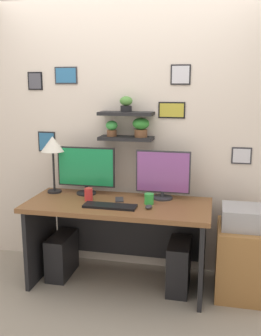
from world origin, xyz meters
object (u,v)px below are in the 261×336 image
monitor_right (163,175)px  desk_lamp (53,147)px  coffee_mug (149,199)px  computer_tower_left (62,255)px  desk (120,224)px  cell_phone (119,200)px  computer_mouse (149,207)px  computer_tower_right (179,266)px  monitor_left (86,169)px  drawer_cabinet (243,260)px  keyboard (110,206)px  water_cup (89,194)px  printer (246,217)px

monitor_right → desk_lamp: (-1.02, -0.02, 0.21)m
coffee_mug → computer_tower_left: 1.01m
desk_lamp → coffee_mug: desk_lamp is taller
desk → cell_phone: (-0.01, 0.03, 0.22)m
coffee_mug → computer_tower_left: size_ratio=0.22×
computer_mouse → desk_lamp: bearing=163.1°
cell_phone → computer_tower_right: size_ratio=0.33×
monitor_left → cell_phone: bearing=-21.4°
desk → computer_mouse: computer_mouse is taller
desk_lamp → drawer_cabinet: desk_lamp is taller
desk → keyboard: (-0.03, -0.18, 0.22)m
coffee_mug → monitor_left: bearing=163.1°
desk → computer_tower_right: 0.62m
keyboard → cell_phone: (0.03, 0.21, -0.01)m
water_cup → printer: bearing=2.4°
computer_tower_left → monitor_left: bearing=41.3°
monitor_right → water_cup: size_ratio=4.36×
printer → computer_tower_left: 1.68m
computer_tower_right → desk: bearing=176.6°
cell_phone → water_cup: size_ratio=1.27×
desk → printer: printer is taller
computer_mouse → printer: 0.80m
desk_lamp → printer: (1.72, -0.12, -0.50)m
cell_phone → coffee_mug: (0.27, -0.05, 0.04)m
keyboard → drawer_cabinet: size_ratio=0.74×
coffee_mug → drawer_cabinet: bearing=3.0°
printer → monitor_left: bearing=174.1°
monitor_left → computer_mouse: (0.64, -0.31, -0.22)m
drawer_cabinet → computer_tower_right: size_ratio=1.38×
desk → computer_tower_right: desk is taller
water_cup → computer_tower_left: 0.67m
water_cup → computer_tower_left: size_ratio=0.27×
keyboard → printer: bearing=10.4°
monitor_right → drawer_cabinet: (0.71, -0.15, -0.67)m
keyboard → water_cup: (-0.23, 0.15, 0.05)m
desk → water_cup: 0.38m
desk → computer_mouse: (0.28, -0.15, 0.23)m
desk → computer_tower_left: desk is taller
water_cup → drawer_cabinet: bearing=2.4°
computer_tower_right → printer: bearing=5.4°
desk → monitor_left: monitor_left is taller
desk_lamp → computer_tower_right: size_ratio=1.23×
computer_tower_left → computer_tower_right: 1.08m
drawer_cabinet → printer: size_ratio=1.56×
monitor_left → computer_mouse: monitor_left is taller
computer_mouse → coffee_mug: coffee_mug is taller
desk → computer_tower_left: 0.65m
desk_lamp → computer_tower_right: 1.55m
monitor_right → drawer_cabinet: monitor_right is taller
desk → coffee_mug: 0.37m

